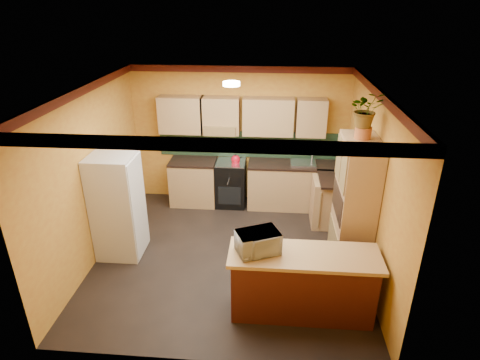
% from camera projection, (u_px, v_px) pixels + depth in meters
% --- Properties ---
extents(room_shell, '(4.24, 4.24, 2.72)m').
position_uv_depth(room_shell, '(231.00, 127.00, 5.93)').
color(room_shell, black).
rests_on(room_shell, ground).
extents(base_cabinets_back, '(3.65, 0.60, 0.88)m').
position_uv_depth(base_cabinets_back, '(262.00, 185.00, 7.96)').
color(base_cabinets_back, tan).
rests_on(base_cabinets_back, ground).
extents(countertop_back, '(3.65, 0.62, 0.04)m').
position_uv_depth(countertop_back, '(263.00, 164.00, 7.76)').
color(countertop_back, black).
rests_on(countertop_back, base_cabinets_back).
extents(stove, '(0.58, 0.58, 0.91)m').
position_uv_depth(stove, '(231.00, 183.00, 8.00)').
color(stove, black).
rests_on(stove, ground).
extents(kettle, '(0.21, 0.21, 0.18)m').
position_uv_depth(kettle, '(236.00, 159.00, 7.72)').
color(kettle, red).
rests_on(kettle, stove).
extents(sink, '(0.48, 0.40, 0.03)m').
position_uv_depth(sink, '(303.00, 163.00, 7.69)').
color(sink, silver).
rests_on(sink, countertop_back).
extents(base_cabinets_right, '(0.60, 0.80, 0.88)m').
position_uv_depth(base_cabinets_right, '(334.00, 202.00, 7.28)').
color(base_cabinets_right, tan).
rests_on(base_cabinets_right, ground).
extents(countertop_right, '(0.62, 0.80, 0.04)m').
position_uv_depth(countertop_right, '(337.00, 179.00, 7.09)').
color(countertop_right, black).
rests_on(countertop_right, base_cabinets_right).
extents(fridge, '(0.68, 0.66, 1.70)m').
position_uv_depth(fridge, '(118.00, 206.00, 6.29)').
color(fridge, silver).
rests_on(fridge, ground).
extents(pantry, '(0.48, 0.90, 2.10)m').
position_uv_depth(pantry, '(354.00, 208.00, 5.80)').
color(pantry, tan).
rests_on(pantry, ground).
extents(fern_pot, '(0.22, 0.22, 0.16)m').
position_uv_depth(fern_pot, '(363.00, 133.00, 5.38)').
color(fern_pot, '#B0592A').
rests_on(fern_pot, pantry).
extents(fern, '(0.47, 0.42, 0.48)m').
position_uv_depth(fern, '(366.00, 109.00, 5.25)').
color(fern, tan).
rests_on(fern, fern_pot).
extents(breakfast_bar, '(1.80, 0.55, 0.88)m').
position_uv_depth(breakfast_bar, '(302.00, 285.00, 5.18)').
color(breakfast_bar, '#4E2012').
rests_on(breakfast_bar, ground).
extents(bar_top, '(1.90, 0.65, 0.05)m').
position_uv_depth(bar_top, '(305.00, 256.00, 4.99)').
color(bar_top, tan).
rests_on(bar_top, breakfast_bar).
extents(microwave, '(0.61, 0.53, 0.28)m').
position_uv_depth(microwave, '(258.00, 242.00, 4.97)').
color(microwave, silver).
rests_on(microwave, bar_top).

